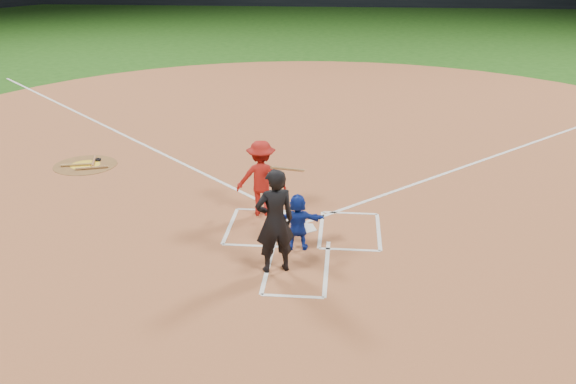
# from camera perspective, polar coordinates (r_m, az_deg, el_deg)

# --- Properties ---
(ground) EXTENTS (120.00, 120.00, 0.00)m
(ground) POSITION_cam_1_polar(r_m,az_deg,el_deg) (13.72, 1.40, -3.31)
(ground) COLOR #1C4912
(ground) RESTS_ON ground
(home_plate_dirt) EXTENTS (28.00, 28.00, 0.01)m
(home_plate_dirt) POSITION_cam_1_polar(r_m,az_deg,el_deg) (19.32, 2.65, 4.21)
(home_plate_dirt) COLOR #9A5532
(home_plate_dirt) RESTS_ON ground
(home_plate) EXTENTS (0.60, 0.60, 0.02)m
(home_plate) POSITION_cam_1_polar(r_m,az_deg,el_deg) (13.72, 1.41, -3.23)
(home_plate) COLOR white
(home_plate) RESTS_ON home_plate_dirt
(on_deck_circle) EXTENTS (1.70, 1.70, 0.01)m
(on_deck_circle) POSITION_cam_1_polar(r_m,az_deg,el_deg) (18.37, -17.57, 2.30)
(on_deck_circle) COLOR brown
(on_deck_circle) RESTS_ON home_plate_dirt
(on_deck_logo) EXTENTS (0.80, 0.80, 0.00)m
(on_deck_logo) POSITION_cam_1_polar(r_m,az_deg,el_deg) (18.37, -17.58, 2.32)
(on_deck_logo) COLOR yellow
(on_deck_logo) RESTS_ON on_deck_circle
(on_deck_bat_a) EXTENTS (0.30, 0.82, 0.06)m
(on_deck_bat_a) POSITION_cam_1_polar(r_m,az_deg,el_deg) (18.52, -16.87, 2.65)
(on_deck_bat_a) COLOR #A6693D
(on_deck_bat_a) RESTS_ON on_deck_circle
(on_deck_bat_b) EXTENTS (0.83, 0.28, 0.06)m
(on_deck_bat_b) POSITION_cam_1_polar(r_m,az_deg,el_deg) (18.35, -18.28, 2.31)
(on_deck_bat_b) COLOR olive
(on_deck_bat_b) RESTS_ON on_deck_circle
(on_deck_bat_c) EXTENTS (0.81, 0.34, 0.06)m
(on_deck_bat_c) POSITION_cam_1_polar(r_m,az_deg,el_deg) (17.98, -17.06, 2.07)
(on_deck_bat_c) COLOR brown
(on_deck_bat_c) RESTS_ON on_deck_circle
(bat_weight_donut) EXTENTS (0.19, 0.19, 0.05)m
(bat_weight_donut) POSITION_cam_1_polar(r_m,az_deg,el_deg) (18.63, -16.56, 2.78)
(bat_weight_donut) COLOR black
(bat_weight_donut) RESTS_ON on_deck_circle
(catcher) EXTENTS (1.10, 0.46, 1.16)m
(catcher) POSITION_cam_1_polar(r_m,az_deg,el_deg) (12.63, 0.86, -2.67)
(catcher) COLOR #132FA0
(catcher) RESTS_ON home_plate_dirt
(umpire) EXTENTS (0.86, 0.73, 2.00)m
(umpire) POSITION_cam_1_polar(r_m,az_deg,el_deg) (11.63, -1.18, -2.60)
(umpire) COLOR black
(umpire) RESTS_ON home_plate_dirt
(chalk_markings) EXTENTS (28.35, 17.32, 0.01)m
(chalk_markings) POSITION_cam_1_polar(r_m,az_deg,el_deg) (18.64, 2.54, 3.59)
(chalk_markings) COLOR white
(chalk_markings) RESTS_ON home_plate_dirt
(batter_at_plate) EXTENTS (1.55, 0.80, 1.71)m
(batter_at_plate) POSITION_cam_1_polar(r_m,az_deg,el_deg) (14.14, -2.39, 1.25)
(batter_at_plate) COLOR #A41712
(batter_at_plate) RESTS_ON home_plate_dirt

